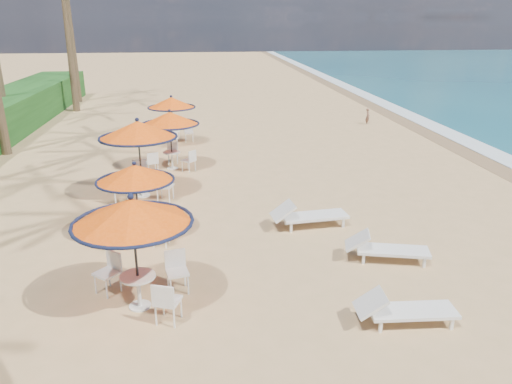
# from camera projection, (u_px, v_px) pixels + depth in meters

# --- Properties ---
(ground) EXTENTS (160.00, 160.00, 0.00)m
(ground) POSITION_uv_depth(u_px,v_px,m) (368.00, 298.00, 10.62)
(ground) COLOR tan
(ground) RESTS_ON ground
(foam_strip) EXTENTS (1.20, 140.00, 0.04)m
(foam_strip) POSITION_uv_depth(u_px,v_px,m) (504.00, 159.00, 21.00)
(foam_strip) COLOR white
(foam_strip) RESTS_ON ground
(wetsand_band) EXTENTS (1.40, 140.00, 0.02)m
(wetsand_band) POSITION_uv_depth(u_px,v_px,m) (484.00, 160.00, 20.91)
(wetsand_band) COLOR olive
(wetsand_band) RESTS_ON ground
(station_0) EXTENTS (2.38, 2.38, 2.48)m
(station_0) POSITION_uv_depth(u_px,v_px,m) (135.00, 225.00, 9.73)
(station_0) COLOR black
(station_0) RESTS_ON ground
(station_1) EXTENTS (2.05, 2.05, 2.14)m
(station_1) POSITION_uv_depth(u_px,v_px,m) (134.00, 183.00, 12.97)
(station_1) COLOR black
(station_1) RESTS_ON ground
(station_2) EXTENTS (2.53, 2.53, 2.64)m
(station_2) POSITION_uv_depth(u_px,v_px,m) (139.00, 139.00, 16.03)
(station_2) COLOR black
(station_2) RESTS_ON ground
(station_3) EXTENTS (2.26, 2.26, 2.35)m
(station_3) POSITION_uv_depth(u_px,v_px,m) (170.00, 126.00, 19.08)
(station_3) COLOR black
(station_3) RESTS_ON ground
(station_4) EXTENTS (2.20, 2.24, 2.30)m
(station_4) POSITION_uv_depth(u_px,v_px,m) (173.00, 108.00, 22.94)
(station_4) COLOR black
(station_4) RESTS_ON ground
(lounger_near) EXTENTS (1.99, 0.71, 0.70)m
(lounger_near) POSITION_uv_depth(u_px,v_px,m) (402.00, 309.00, 9.61)
(lounger_near) COLOR white
(lounger_near) RESTS_ON ground
(lounger_mid) EXTENTS (2.11, 1.10, 0.72)m
(lounger_mid) POSITION_uv_depth(u_px,v_px,m) (384.00, 248.00, 12.14)
(lounger_mid) COLOR white
(lounger_mid) RESTS_ON ground
(lounger_far) EXTENTS (2.25, 0.92, 0.78)m
(lounger_far) POSITION_uv_depth(u_px,v_px,m) (307.00, 215.00, 14.09)
(lounger_far) COLOR white
(lounger_far) RESTS_ON ground
(person) EXTENTS (0.28, 0.37, 0.92)m
(person) POSITION_uv_depth(u_px,v_px,m) (368.00, 116.00, 27.76)
(person) COLOR brown
(person) RESTS_ON ground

